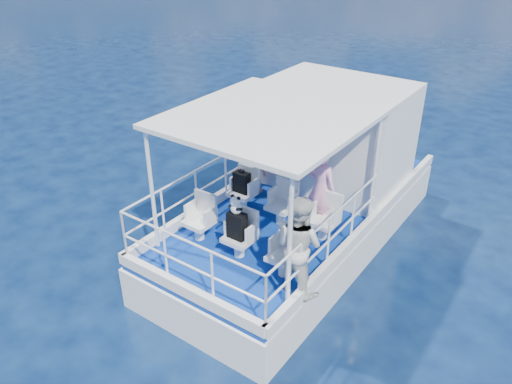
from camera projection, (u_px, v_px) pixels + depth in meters
ground at (274, 265)px, 9.80m from camera, size 2000.00×2000.00×0.00m
hull at (300, 242)px, 10.51m from camera, size 3.00×7.00×1.60m
deck at (302, 207)px, 10.10m from camera, size 2.90×6.90×0.10m
cabin at (336, 134)px, 10.47m from camera, size 2.85×2.00×2.20m
canopy at (270, 117)px, 8.13m from camera, size 3.00×3.20×0.08m
canopy_posts at (268, 180)px, 8.65m from camera, size 2.77×2.97×2.20m
railings at (257, 217)px, 8.71m from camera, size 2.84×3.59×1.00m
seat_port_fwd at (242, 200)px, 9.87m from camera, size 0.48×0.46×0.38m
seat_center_fwd at (281, 214)px, 9.41m from camera, size 0.48×0.46×0.38m
seat_stbd_fwd at (323, 229)px, 8.96m from camera, size 0.48×0.46×0.38m
seat_port_aft at (199, 229)px, 8.94m from camera, size 0.48×0.46×0.38m
seat_center_aft at (239, 246)px, 8.48m from camera, size 0.48×0.46×0.38m
seat_stbd_aft at (284, 265)px, 8.03m from camera, size 0.48×0.46×0.38m
passenger_port_fwd at (250, 160)px, 10.20m from camera, size 0.63×0.50×1.49m
passenger_stbd_fwd at (321, 189)px, 8.96m from camera, size 0.64×0.46×1.62m
passenger_stbd_aft at (298, 245)px, 7.42m from camera, size 0.86×0.70×1.63m
backpack_port at (242, 182)px, 9.67m from camera, size 0.32×0.18×0.42m
backpack_center at (237, 226)px, 8.26m from camera, size 0.32×0.18×0.47m
compact_camera at (241, 171)px, 9.56m from camera, size 0.10×0.06×0.06m
panda at (236, 204)px, 8.07m from camera, size 0.21×0.18×0.33m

